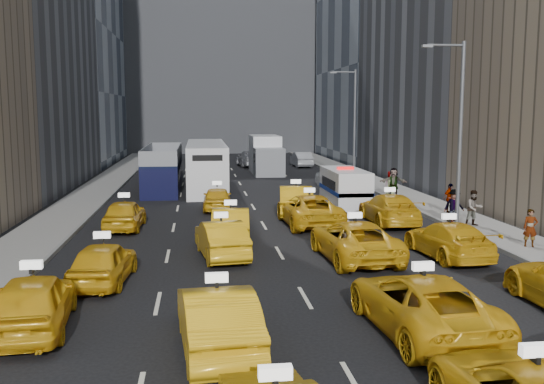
{
  "coord_description": "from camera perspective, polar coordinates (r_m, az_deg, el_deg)",
  "views": [
    {
      "loc": [
        -3.2,
        -15.89,
        5.74
      ],
      "look_at": [
        0.15,
        11.76,
        2.0
      ],
      "focal_mm": 40.0,
      "sensor_mm": 36.0,
      "label": 1
    }
  ],
  "objects": [
    {
      "name": "nypd_van",
      "position": [
        37.47,
        6.89,
        0.42
      ],
      "size": [
        2.73,
        5.67,
        2.34
      ],
      "rotation": [
        0.0,
        0.0,
        0.11
      ],
      "color": "silver",
      "rests_on": "ground"
    },
    {
      "name": "double_decker",
      "position": [
        44.77,
        -10.21,
        2.16
      ],
      "size": [
        3.52,
        10.98,
        3.14
      ],
      "rotation": [
        0.0,
        0.0,
        0.1
      ],
      "color": "black",
      "rests_on": "ground"
    },
    {
      "name": "streetlight_near",
      "position": [
        30.53,
        17.12,
        5.77
      ],
      "size": [
        2.15,
        0.22,
        9.0
      ],
      "color": "#595B60",
      "rests_on": "ground"
    },
    {
      "name": "pedestrian_0",
      "position": [
        27.26,
        23.14,
        -3.12
      ],
      "size": [
        0.66,
        0.54,
        1.57
      ],
      "primitive_type": "imported",
      "rotation": [
        0.0,
        0.0,
        -0.33
      ],
      "color": "gray",
      "rests_on": "sidewalk_east"
    },
    {
      "name": "taxi_10",
      "position": [
        23.76,
        7.76,
        -4.51
      ],
      "size": [
        2.84,
        5.63,
        1.53
      ],
      "primitive_type": "imported",
      "rotation": [
        0.0,
        0.0,
        3.2
      ],
      "color": "gold",
      "rests_on": "ground"
    },
    {
      "name": "taxi_14",
      "position": [
        30.58,
        3.53,
        -1.69
      ],
      "size": [
        2.82,
        5.75,
        1.57
      ],
      "primitive_type": "imported",
      "rotation": [
        0.0,
        0.0,
        3.18
      ],
      "color": "gold",
      "rests_on": "ground"
    },
    {
      "name": "streetlight_far",
      "position": [
        49.47,
        7.64,
        6.63
      ],
      "size": [
        2.15,
        0.22,
        9.0
      ],
      "color": "#595B60",
      "rests_on": "ground"
    },
    {
      "name": "taxi_13",
      "position": [
        26.91,
        -3.91,
        -3.05
      ],
      "size": [
        1.87,
        4.67,
        1.51
      ],
      "primitive_type": "imported",
      "rotation": [
        0.0,
        0.0,
        3.08
      ],
      "color": "gold",
      "rests_on": "ground"
    },
    {
      "name": "taxi_5",
      "position": [
        14.91,
        -5.18,
        -11.77
      ],
      "size": [
        2.09,
        4.95,
        1.59
      ],
      "primitive_type": "imported",
      "rotation": [
        0.0,
        0.0,
        3.23
      ],
      "color": "gold",
      "rests_on": "ground"
    },
    {
      "name": "taxi_17",
      "position": [
        33.5,
        2.25,
        -0.79
      ],
      "size": [
        2.39,
        5.22,
        1.66
      ],
      "primitive_type": "imported",
      "rotation": [
        0.0,
        0.0,
        3.01
      ],
      "color": "gold",
      "rests_on": "ground"
    },
    {
      "name": "misc_car_3",
      "position": [
        59.43,
        -5.7,
        2.74
      ],
      "size": [
        1.86,
        4.12,
        1.37
      ],
      "primitive_type": "imported",
      "rotation": [
        0.0,
        0.0,
        3.08
      ],
      "color": "black",
      "rests_on": "ground"
    },
    {
      "name": "taxi_8",
      "position": [
        21.12,
        -15.61,
        -6.4
      ],
      "size": [
        2.06,
        4.34,
        1.43
      ],
      "primitive_type": "imported",
      "rotation": [
        0.0,
        0.0,
        3.05
      ],
      "color": "gold",
      "rests_on": "ground"
    },
    {
      "name": "city_bus",
      "position": [
        45.06,
        -6.2,
        2.44
      ],
      "size": [
        3.82,
        13.31,
        3.39
      ],
      "rotation": [
        0.0,
        0.0,
        -0.08
      ],
      "color": "silver",
      "rests_on": "ground"
    },
    {
      "name": "pedestrian_1",
      "position": [
        31.17,
        18.49,
        -1.44
      ],
      "size": [
        0.9,
        0.56,
        1.76
      ],
      "primitive_type": "imported",
      "rotation": [
        0.0,
        0.0,
        0.11
      ],
      "color": "gray",
      "rests_on": "sidewalk_east"
    },
    {
      "name": "pedestrian_3",
      "position": [
        34.76,
        16.38,
        -0.56
      ],
      "size": [
        1.05,
        0.78,
        1.63
      ],
      "primitive_type": "imported",
      "rotation": [
        0.0,
        0.0,
        0.41
      ],
      "color": "gray",
      "rests_on": "sidewalk_east"
    },
    {
      "name": "taxi_6",
      "position": [
        16.5,
        13.91,
        -10.12
      ],
      "size": [
        2.93,
        5.71,
        1.54
      ],
      "primitive_type": "imported",
      "rotation": [
        0.0,
        0.0,
        3.21
      ],
      "color": "gold",
      "rests_on": "ground"
    },
    {
      "name": "taxi_16",
      "position": [
        35.38,
        -5.18,
        -0.6
      ],
      "size": [
        1.76,
        4.07,
        1.37
      ],
      "primitive_type": "imported",
      "rotation": [
        0.0,
        0.0,
        3.11
      ],
      "color": "gold",
      "rests_on": "ground"
    },
    {
      "name": "misc_car_4",
      "position": [
        62.58,
        2.78,
        3.09
      ],
      "size": [
        1.78,
        4.73,
        1.54
      ],
      "primitive_type": "imported",
      "rotation": [
        0.0,
        0.0,
        3.17
      ],
      "color": "#9C9EA4",
      "rests_on": "ground"
    },
    {
      "name": "curb_east",
      "position": [
        43.06,
        9.69,
        -0.0
      ],
      "size": [
        0.15,
        90.0,
        0.18
      ],
      "primitive_type": "cube",
      "color": "slate",
      "rests_on": "ground"
    },
    {
      "name": "building_backdrop",
      "position": [
        89.1,
        -4.97,
        16.83
      ],
      "size": [
        30.0,
        12.0,
        40.0
      ],
      "primitive_type": "cube",
      "color": "slate",
      "rests_on": "ground"
    },
    {
      "name": "misc_car_0",
      "position": [
        44.83,
        5.79,
        1.29
      ],
      "size": [
        1.81,
        4.93,
        1.61
      ],
      "primitive_type": "imported",
      "rotation": [
        0.0,
        0.0,
        3.16
      ],
      "color": "#9FA3A6",
      "rests_on": "ground"
    },
    {
      "name": "curb_west",
      "position": [
        41.69,
        -14.9,
        -0.4
      ],
      "size": [
        0.15,
        90.0,
        0.18
      ],
      "primitive_type": "cube",
      "color": "slate",
      "rests_on": "ground"
    },
    {
      "name": "taxi_4",
      "position": [
        17.28,
        -21.54,
        -9.6
      ],
      "size": [
        2.23,
        4.71,
        1.56
      ],
      "primitive_type": "imported",
      "rotation": [
        0.0,
        0.0,
        3.23
      ],
      "color": "gold",
      "rests_on": "ground"
    },
    {
      "name": "pedestrian_5",
      "position": [
        40.2,
        11.36,
        0.88
      ],
      "size": [
        1.84,
        1.13,
        1.92
      ],
      "primitive_type": "imported",
      "rotation": [
        0.0,
        0.0,
        -0.38
      ],
      "color": "gray",
      "rests_on": "sidewalk_east"
    },
    {
      "name": "sidewalk_east",
      "position": [
        43.5,
        11.52,
        0.01
      ],
      "size": [
        3.0,
        90.0,
        0.15
      ],
      "primitive_type": "cube",
      "color": "gray",
      "rests_on": "ground"
    },
    {
      "name": "ground",
      "position": [
        17.2,
        4.31,
        -11.88
      ],
      "size": [
        160.0,
        160.0,
        0.0
      ],
      "primitive_type": "plane",
      "color": "black",
      "rests_on": "ground"
    },
    {
      "name": "pedestrian_4",
      "position": [
        40.43,
        11.1,
        0.77
      ],
      "size": [
        0.89,
        0.57,
        1.69
      ],
      "primitive_type": "imported",
      "rotation": [
        0.0,
        0.0,
        0.15
      ],
      "color": "gray",
      "rests_on": "sidewalk_east"
    },
    {
      "name": "taxi_12",
      "position": [
        30.4,
        -13.71,
        -2.06
      ],
      "size": [
        1.88,
        4.36,
        1.46
      ],
      "primitive_type": "imported",
      "rotation": [
        0.0,
        0.0,
        3.11
      ],
      "color": "gold",
      "rests_on": "ground"
    },
    {
      "name": "misc_car_2",
      "position": [
        62.79,
        -2.1,
        3.16
      ],
      "size": [
        2.79,
        5.9,
        1.66
      ],
      "primitive_type": "imported",
      "rotation": [
        0.0,
        0.0,
        3.22
      ],
      "color": "gray",
      "rests_on": "ground"
    },
    {
      "name": "taxi_15",
      "position": [
        31.54,
        10.98,
        -1.56
      ],
      "size": [
        2.24,
        5.35,
        1.54
      ],
      "primitive_type": "imported",
      "rotation": [
        0.0,
        0.0,
        3.13
      ],
      "color": "gold",
      "rests_on": "ground"
    },
    {
      "name": "sidewalk_west",
      "position": [
        41.92,
        -16.87,
        -0.45
      ],
      "size": [
        3.0,
        90.0,
        0.15
      ],
      "primitive_type": "cube",
      "color": "gray",
      "rests_on": "ground"
    },
    {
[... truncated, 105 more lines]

